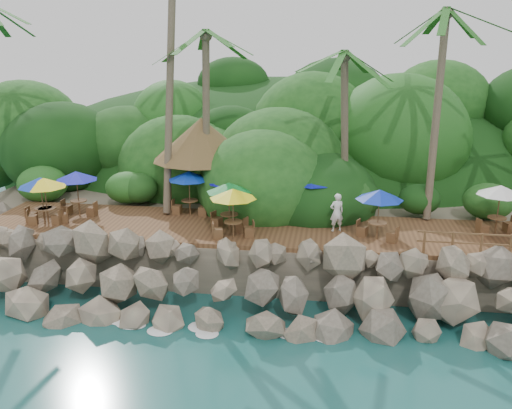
# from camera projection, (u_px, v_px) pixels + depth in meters

# --- Properties ---
(ground) EXTENTS (140.00, 140.00, 0.00)m
(ground) POSITION_uv_depth(u_px,v_px,m) (233.00, 337.00, 20.04)
(ground) COLOR #19514F
(ground) RESTS_ON ground
(land_base) EXTENTS (32.00, 25.20, 2.10)m
(land_base) POSITION_uv_depth(u_px,v_px,m) (278.00, 196.00, 34.92)
(land_base) COLOR gray
(land_base) RESTS_ON ground
(jungle_hill) EXTENTS (44.80, 28.00, 15.40)m
(jungle_hill) POSITION_uv_depth(u_px,v_px,m) (288.00, 183.00, 42.34)
(jungle_hill) COLOR #143811
(jungle_hill) RESTS_ON ground
(seawall) EXTENTS (29.00, 4.00, 2.30)m
(seawall) POSITION_uv_depth(u_px,v_px,m) (242.00, 286.00, 21.61)
(seawall) COLOR gray
(seawall) RESTS_ON ground
(terrace) EXTENTS (26.00, 5.00, 0.20)m
(terrace) POSITION_uv_depth(u_px,v_px,m) (256.00, 229.00, 25.11)
(terrace) COLOR brown
(terrace) RESTS_ON land_base
(jungle_foliage) EXTENTS (44.00, 16.00, 12.00)m
(jungle_foliage) POSITION_uv_depth(u_px,v_px,m) (276.00, 216.00, 34.27)
(jungle_foliage) COLOR #143811
(jungle_foliage) RESTS_ON ground
(foam_line) EXTENTS (25.20, 0.80, 0.06)m
(foam_line) POSITION_uv_depth(u_px,v_px,m) (235.00, 332.00, 20.32)
(foam_line) COLOR white
(foam_line) RESTS_ON ground
(palms) EXTENTS (34.16, 7.39, 15.08)m
(palms) POSITION_uv_depth(u_px,v_px,m) (279.00, 4.00, 24.69)
(palms) COLOR brown
(palms) RESTS_ON ground
(palapa) EXTENTS (5.16, 5.16, 4.60)m
(palapa) POSITION_uv_depth(u_px,v_px,m) (202.00, 139.00, 27.79)
(palapa) COLOR brown
(palapa) RESTS_ON ground
(dining_clusters) EXTENTS (23.95, 5.21, 2.23)m
(dining_clusters) POSITION_uv_depth(u_px,v_px,m) (245.00, 189.00, 24.57)
(dining_clusters) COLOR brown
(dining_clusters) RESTS_ON terrace
(waiter) EXTENTS (0.76, 0.64, 1.78)m
(waiter) POSITION_uv_depth(u_px,v_px,m) (337.00, 212.00, 24.30)
(waiter) COLOR white
(waiter) RESTS_ON terrace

